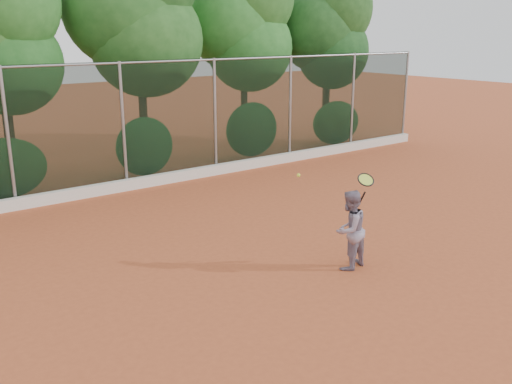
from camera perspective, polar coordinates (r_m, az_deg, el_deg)
ground at (r=10.80m, az=3.24°, el=-7.55°), size 80.00×80.00×0.00m
concrete_curb at (r=16.26m, az=-12.52°, el=0.75°), size 24.00×0.20×0.30m
tennis_player at (r=10.65m, az=9.33°, el=-3.75°), size 0.82×0.69×1.50m
chainlink_fence at (r=16.07m, az=-13.16°, el=6.77°), size 24.09×0.09×3.50m
foliage_backdrop at (r=17.52m, az=-18.18°, el=15.50°), size 23.70×3.63×7.55m
tennis_racket at (r=10.52m, az=10.88°, el=1.01°), size 0.39×0.36×0.59m
tennis_ball_in_flight at (r=10.26m, az=4.28°, el=1.68°), size 0.07×0.07×0.07m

